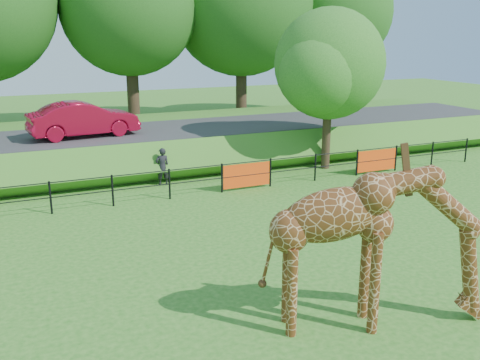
{
  "coord_description": "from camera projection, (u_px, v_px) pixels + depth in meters",
  "views": [
    {
      "loc": [
        -5.05,
        -9.62,
        5.72
      ],
      "look_at": [
        0.38,
        2.69,
        2.0
      ],
      "focal_mm": 40.0,
      "sensor_mm": 36.0,
      "label": 1
    }
  ],
  "objects": [
    {
      "name": "embankment",
      "position": [
        124.0,
        143.0,
        25.46
      ],
      "size": [
        40.0,
        9.0,
        1.3
      ],
      "primitive_type": "cube",
      "color": "#256619",
      "rests_on": "ground"
    },
    {
      "name": "road",
      "position": [
        130.0,
        133.0,
        23.95
      ],
      "size": [
        40.0,
        5.0,
        0.12
      ],
      "primitive_type": "cube",
      "color": "#2C2B2E",
      "rests_on": "embankment"
    },
    {
      "name": "visitor",
      "position": [
        162.0,
        167.0,
        20.6
      ],
      "size": [
        0.54,
        0.35,
        1.46
      ],
      "primitive_type": "imported",
      "rotation": [
        0.0,
        0.0,
        3.13
      ],
      "color": "black",
      "rests_on": "ground"
    },
    {
      "name": "perimeter_fence",
      "position": [
        170.0,
        184.0,
        18.88
      ],
      "size": [
        28.07,
        0.1,
        1.1
      ],
      "primitive_type": null,
      "color": "black",
      "rests_on": "ground"
    },
    {
      "name": "tree_east",
      "position": [
        331.0,
        68.0,
        22.28
      ],
      "size": [
        5.4,
        4.71,
        6.76
      ],
      "color": "#332117",
      "rests_on": "ground"
    },
    {
      "name": "bg_tree_line",
      "position": [
        127.0,
        5.0,
        30.19
      ],
      "size": [
        37.3,
        8.8,
        11.82
      ],
      "color": "#332117",
      "rests_on": "ground"
    },
    {
      "name": "car_red",
      "position": [
        84.0,
        119.0,
        22.68
      ],
      "size": [
        4.69,
        2.13,
        1.49
      ],
      "primitive_type": "imported",
      "rotation": [
        0.0,
        0.0,
        1.7
      ],
      "color": "#A90C29",
      "rests_on": "road"
    },
    {
      "name": "giraffe",
      "position": [
        379.0,
        248.0,
        10.44
      ],
      "size": [
        4.67,
        2.29,
        3.32
      ],
      "primitive_type": null,
      "rotation": [
        0.0,
        0.0,
        -0.33
      ],
      "color": "#552C11",
      "rests_on": "ground"
    },
    {
      "name": "ground",
      "position": [
        273.0,
        297.0,
        11.97
      ],
      "size": [
        90.0,
        90.0,
        0.0
      ],
      "primitive_type": "plane",
      "color": "#256619",
      "rests_on": "ground"
    }
  ]
}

